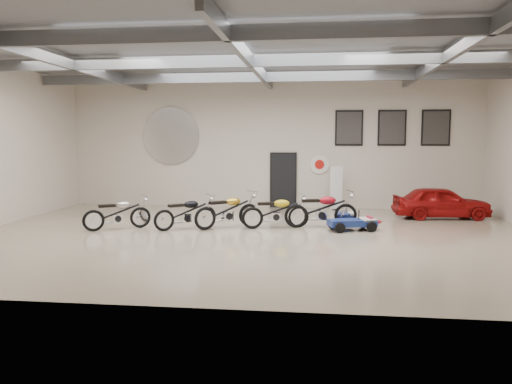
# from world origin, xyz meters

# --- Properties ---
(floor) EXTENTS (16.00, 12.00, 0.01)m
(floor) POSITION_xyz_m (0.00, 0.00, 0.00)
(floor) COLOR tan
(floor) RESTS_ON ground
(ceiling) EXTENTS (16.00, 12.00, 0.01)m
(ceiling) POSITION_xyz_m (0.00, 0.00, 5.00)
(ceiling) COLOR slate
(ceiling) RESTS_ON back_wall
(back_wall) EXTENTS (16.00, 0.02, 5.00)m
(back_wall) POSITION_xyz_m (0.00, 6.00, 2.50)
(back_wall) COLOR beige
(back_wall) RESTS_ON floor
(ceiling_beams) EXTENTS (15.80, 11.80, 0.32)m
(ceiling_beams) POSITION_xyz_m (0.00, 0.00, 4.75)
(ceiling_beams) COLOR slate
(ceiling_beams) RESTS_ON ceiling
(door) EXTENTS (0.92, 0.08, 2.10)m
(door) POSITION_xyz_m (0.50, 5.95, 1.05)
(door) COLOR black
(door) RESTS_ON back_wall
(logo_plaque) EXTENTS (2.30, 0.06, 1.16)m
(logo_plaque) POSITION_xyz_m (-4.00, 5.95, 2.80)
(logo_plaque) COLOR silver
(logo_plaque) RESTS_ON back_wall
(poster_left) EXTENTS (1.05, 0.08, 1.35)m
(poster_left) POSITION_xyz_m (3.00, 5.96, 3.10)
(poster_left) COLOR black
(poster_left) RESTS_ON back_wall
(poster_mid) EXTENTS (1.05, 0.08, 1.35)m
(poster_mid) POSITION_xyz_m (4.60, 5.96, 3.10)
(poster_mid) COLOR black
(poster_mid) RESTS_ON back_wall
(poster_right) EXTENTS (1.05, 0.08, 1.35)m
(poster_right) POSITION_xyz_m (6.20, 5.96, 3.10)
(poster_right) COLOR black
(poster_right) RESTS_ON back_wall
(oil_sign) EXTENTS (0.72, 0.10, 0.72)m
(oil_sign) POSITION_xyz_m (1.90, 5.95, 1.70)
(oil_sign) COLOR white
(oil_sign) RESTS_ON back_wall
(banner_stand) EXTENTS (0.49, 0.26, 1.72)m
(banner_stand) POSITION_xyz_m (2.53, 5.50, 0.86)
(banner_stand) COLOR white
(banner_stand) RESTS_ON floor
(motorcycle_silver) EXTENTS (1.96, 1.59, 1.01)m
(motorcycle_silver) POSITION_xyz_m (-4.05, 0.50, 0.51)
(motorcycle_silver) COLOR silver
(motorcycle_silver) RESTS_ON floor
(motorcycle_black) EXTENTS (1.91, 1.69, 1.02)m
(motorcycle_black) POSITION_xyz_m (-2.06, 0.83, 0.51)
(motorcycle_black) COLOR silver
(motorcycle_black) RESTS_ON floor
(motorcycle_gold) EXTENTS (2.08, 1.82, 1.10)m
(motorcycle_gold) POSITION_xyz_m (-0.87, 1.18, 0.55)
(motorcycle_gold) COLOR silver
(motorcycle_gold) RESTS_ON floor
(motorcycle_yellow) EXTENTS (2.10, 1.15, 1.05)m
(motorcycle_yellow) POSITION_xyz_m (0.58, 1.31, 0.52)
(motorcycle_yellow) COLOR silver
(motorcycle_yellow) RESTS_ON floor
(motorcycle_red) EXTENTS (2.29, 1.17, 1.14)m
(motorcycle_red) POSITION_xyz_m (1.94, 1.63, 0.57)
(motorcycle_red) COLOR silver
(motorcycle_red) RESTS_ON floor
(go_kart) EXTENTS (1.84, 1.22, 0.61)m
(go_kart) POSITION_xyz_m (2.98, 1.22, 0.31)
(go_kart) COLOR navy
(go_kart) RESTS_ON floor
(vintage_car) EXTENTS (1.55, 3.29, 1.09)m
(vintage_car) POSITION_xyz_m (6.00, 3.90, 0.54)
(vintage_car) COLOR #9C0E0E
(vintage_car) RESTS_ON floor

